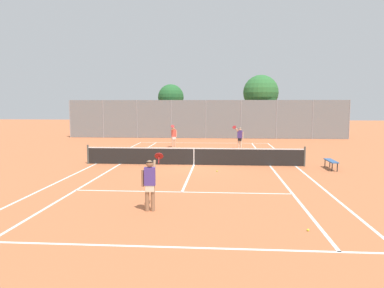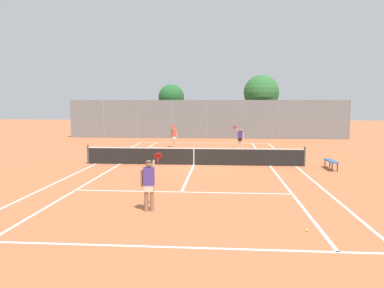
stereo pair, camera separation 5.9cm
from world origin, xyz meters
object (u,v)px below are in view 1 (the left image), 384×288
Objects in this scene: player_far_left at (174,135)px; loose_tennis_ball_2 at (162,152)px; loose_tennis_ball_3 at (308,230)px; player_near_side at (150,182)px; tennis_net at (194,156)px; tree_behind_left at (170,98)px; courtside_bench at (331,161)px; loose_tennis_ball_0 at (217,171)px; loose_tennis_ball_1 at (253,152)px; player_far_right at (240,137)px; tree_behind_right at (262,94)px.

player_far_left reaches higher than loose_tennis_ball_2.
player_far_left is 19.90m from loose_tennis_ball_3.
player_far_left is at bearing 94.70° from player_near_side.
player_near_side and player_far_left have the same top height.
tree_behind_left is (-3.97, 20.12, 3.49)m from tennis_net.
tree_behind_left is at bearing 95.34° from loose_tennis_ball_2.
loose_tennis_ball_0 is at bearing -168.62° from courtside_bench.
loose_tennis_ball_3 is at bearing -68.01° from loose_tennis_ball_2.
loose_tennis_ball_1 is 0.04× the size of courtside_bench.
loose_tennis_ball_2 is at bearing 148.55° from courtside_bench.
player_far_right reaches higher than tennis_net.
loose_tennis_ball_2 is 11.33m from courtside_bench.
player_far_left is at bearing 134.96° from courtside_bench.
tennis_net is 6.76× the size of player_far_left.
tree_behind_left reaches higher than loose_tennis_ball_2.
loose_tennis_ball_3 is at bearing -72.71° from player_far_left.
player_far_left is 11.04m from loose_tennis_ball_0.
player_far_left is 6.56m from loose_tennis_ball_1.
loose_tennis_ball_2 is (-1.83, 14.06, -0.89)m from player_near_side.
player_far_right is 26.88× the size of loose_tennis_ball_1.
loose_tennis_ball_3 is (0.86, -18.09, -0.89)m from player_far_right.
tree_behind_right reaches higher than player_far_left.
loose_tennis_ball_3 is at bearing -93.67° from tree_behind_right.
player_far_left reaches higher than loose_tennis_ball_3.
loose_tennis_ball_2 is at bearing -175.00° from loose_tennis_ball_1.
tennis_net is 181.82× the size of loose_tennis_ball_1.
loose_tennis_ball_2 is 0.01× the size of tree_behind_right.
tree_behind_right is at bearing 73.12° from tennis_net.
loose_tennis_ball_3 is 10.27m from courtside_bench.
tennis_net is 6.76× the size of player_far_right.
player_far_left reaches higher than loose_tennis_ball_0.
tree_behind_left is (-11.07, 20.96, 3.59)m from courtside_bench.
player_near_side is at bearing -85.30° from player_far_left.
courtside_bench is (9.66, -5.91, 0.38)m from loose_tennis_ball_2.
player_far_right is 11.75m from tree_behind_right.
player_far_right is at bearing 80.52° from loose_tennis_ball_0.
player_near_side is at bearing -103.00° from tree_behind_right.
loose_tennis_ball_0 is 1.00× the size of loose_tennis_ball_2.
tree_behind_left reaches higher than courtside_bench.
tree_behind_right is (8.16, 13.38, 4.36)m from loose_tennis_ball_2.
loose_tennis_ball_0 and loose_tennis_ball_3 have the same top height.
player_far_right is at bearing 92.73° from loose_tennis_ball_3.
player_near_side is 26.88× the size of loose_tennis_ball_3.
tennis_net reaches higher than loose_tennis_ball_1.
courtside_bench is at bearing -62.16° from tree_behind_left.
tree_behind_right reaches higher than loose_tennis_ball_3.
loose_tennis_ball_0 is (1.28, -2.00, -0.48)m from tennis_net.
tree_behind_right is at bearing 75.98° from player_far_right.
loose_tennis_ball_1 is at bearing 56.72° from tennis_net.
loose_tennis_ball_0 is 0.04× the size of courtside_bench.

